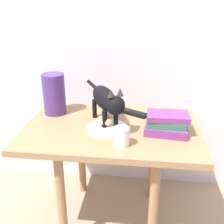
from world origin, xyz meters
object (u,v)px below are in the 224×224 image
Objects in this scene: cat at (106,100)px; green_vase at (54,94)px; candle_jar at (122,138)px; plate at (107,128)px; tv_remote at (134,113)px; book_stack at (166,124)px; side_table at (112,140)px; bread_roll at (105,121)px.

green_vase is (-0.31, 0.11, -0.02)m from cat.
candle_jar is at bearing -38.70° from green_vase.
plate is 1.31× the size of tv_remote.
cat is 0.23m from tv_remote.
candle_jar is at bearing -67.84° from tv_remote.
tv_remote is at bearing 128.97° from book_stack.
candle_jar is at bearing -144.06° from book_stack.
side_table is 10.34× the size of candle_jar.
book_stack is 1.41× the size of tv_remote.
bread_roll is at bearing -93.72° from cat.
cat reaches higher than tv_remote.
candle_jar is at bearing -60.81° from plate.
cat is (-0.03, 0.03, 0.21)m from side_table.
book_stack is 0.25m from candle_jar.
plate is 0.29m from book_stack.
side_table is 4.49× the size of plate.
side_table is 3.90× the size of green_vase.
side_table is at bearing 26.28° from bread_roll.
cat reaches higher than book_stack.
plate is 0.87× the size of green_vase.
plate is at bearing -79.10° from cat.
cat is at bearing -20.45° from green_vase.
candle_jar reaches higher than side_table.
green_vase is at bearing 151.84° from plate.
cat is 2.05× the size of book_stack.
candle_jar is at bearing -70.61° from side_table.
candle_jar is 0.57× the size of tv_remote.
book_stack is (0.30, -0.06, -0.08)m from cat.
green_vase reaches higher than tv_remote.
cat is 0.25m from candle_jar.
book_stack is 0.94× the size of green_vase.
green_vase is at bearing 152.69° from bread_roll.
bread_roll is at bearing -153.72° from side_table.
plate is 0.23m from tv_remote.
green_vase is 0.52m from candle_jar.
book_stack reaches higher than plate.
side_table is 0.12m from bread_roll.
side_table is 0.22m from cat.
tv_remote is at bearing 45.36° from cat.
tv_remote is (0.04, 0.35, -0.03)m from candle_jar.
side_table is 0.41m from green_vase.
plate is 2.45× the size of bread_roll.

